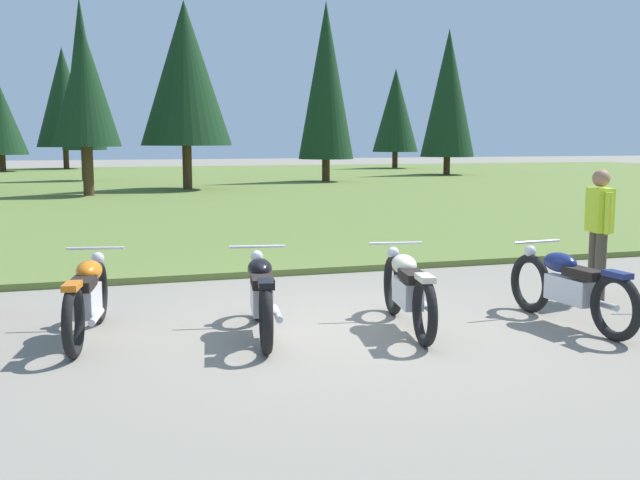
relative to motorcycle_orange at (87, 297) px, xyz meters
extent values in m
plane|color=gray|center=(2.58, -0.39, -0.44)|extent=(140.00, 140.00, 0.00)
cube|color=#5B7033|center=(2.58, 24.86, -0.39)|extent=(80.00, 44.00, 0.10)
cylinder|color=#47331E|center=(10.74, 25.32, 0.13)|extent=(0.36, 0.36, 1.14)
cone|color=#143319|center=(10.74, 25.32, 4.22)|extent=(2.52, 2.52, 7.05)
cylinder|color=#47331E|center=(19.10, 29.69, 0.10)|extent=(0.36, 0.36, 1.08)
cone|color=#143319|center=(19.10, 29.69, 4.06)|extent=(2.92, 2.92, 6.83)
cylinder|color=#47331E|center=(-4.50, 41.47, 0.12)|extent=(0.36, 0.36, 1.11)
cone|color=#143319|center=(-4.50, 41.47, 2.80)|extent=(3.11, 3.11, 4.26)
cylinder|color=#47331E|center=(20.05, 39.13, 0.16)|extent=(0.36, 0.36, 1.19)
cone|color=#143319|center=(20.05, 39.13, 3.48)|extent=(3.02, 3.02, 5.45)
cylinder|color=#47331E|center=(3.93, 21.72, 0.46)|extent=(0.36, 0.36, 1.80)
cone|color=#143319|center=(3.93, 21.72, 4.09)|extent=(3.49, 3.49, 5.46)
cylinder|color=#47331E|center=(-0.92, 44.76, 0.32)|extent=(0.36, 0.36, 1.52)
cone|color=#143319|center=(-0.92, 44.76, 4.28)|extent=(3.60, 3.60, 6.40)
cylinder|color=#47331E|center=(0.20, 29.39, 0.33)|extent=(0.36, 0.36, 1.53)
cone|color=#143319|center=(0.20, 29.39, 4.58)|extent=(2.02, 2.02, 6.97)
cylinder|color=#47331E|center=(0.22, 19.46, 0.45)|extent=(0.36, 0.36, 1.79)
cone|color=#143319|center=(0.22, 19.46, 3.36)|extent=(2.32, 2.32, 4.03)
torus|color=black|center=(0.13, 0.68, -0.09)|extent=(0.23, 0.71, 0.70)
torus|color=black|center=(-0.13, -0.70, -0.09)|extent=(0.23, 0.71, 0.70)
cube|color=silver|center=(0.00, -0.01, -0.04)|extent=(0.32, 0.67, 0.28)
ellipsoid|color=orange|center=(0.03, 0.16, 0.24)|extent=(0.34, 0.52, 0.22)
cube|color=black|center=(-0.05, -0.23, 0.18)|extent=(0.31, 0.51, 0.10)
cube|color=orange|center=(-0.13, -0.70, 0.25)|extent=(0.20, 0.34, 0.06)
cylinder|color=silver|center=(0.11, 0.58, 0.42)|extent=(0.62, 0.15, 0.03)
sphere|color=silver|center=(0.13, 0.70, 0.29)|extent=(0.14, 0.14, 0.14)
cylinder|color=silver|center=(0.08, -0.33, -0.14)|extent=(0.17, 0.55, 0.07)
torus|color=black|center=(1.85, 0.27, -0.09)|extent=(0.21, 0.71, 0.70)
torus|color=black|center=(1.62, -1.11, -0.09)|extent=(0.21, 0.71, 0.70)
cube|color=silver|center=(1.73, -0.42, -0.04)|extent=(0.30, 0.66, 0.28)
ellipsoid|color=black|center=(1.76, -0.24, 0.24)|extent=(0.33, 0.52, 0.22)
cube|color=black|center=(1.70, -0.64, 0.18)|extent=(0.30, 0.51, 0.10)
cube|color=black|center=(1.62, -1.11, 0.25)|extent=(0.19, 0.34, 0.06)
cylinder|color=silver|center=(1.83, 0.17, 0.42)|extent=(0.62, 0.13, 0.03)
sphere|color=silver|center=(1.85, 0.29, 0.29)|extent=(0.14, 0.14, 0.14)
cylinder|color=silver|center=(1.82, -0.74, -0.14)|extent=(0.16, 0.55, 0.07)
torus|color=black|center=(3.43, 0.07, -0.09)|extent=(0.22, 0.71, 0.70)
torus|color=black|center=(3.19, -1.31, -0.09)|extent=(0.22, 0.71, 0.70)
cube|color=silver|center=(3.31, -0.62, -0.04)|extent=(0.31, 0.67, 0.28)
ellipsoid|color=beige|center=(3.34, -0.45, 0.24)|extent=(0.34, 0.52, 0.22)
cube|color=black|center=(3.27, -0.84, 0.18)|extent=(0.30, 0.51, 0.10)
cube|color=beige|center=(3.19, -1.31, 0.25)|extent=(0.19, 0.34, 0.06)
cylinder|color=silver|center=(3.42, -0.03, 0.42)|extent=(0.62, 0.14, 0.03)
sphere|color=silver|center=(3.44, 0.08, 0.29)|extent=(0.14, 0.14, 0.14)
cylinder|color=silver|center=(3.40, -0.94, -0.14)|extent=(0.16, 0.55, 0.07)
torus|color=black|center=(5.03, -0.32, -0.09)|extent=(0.15, 0.71, 0.70)
torus|color=black|center=(5.13, -1.71, -0.09)|extent=(0.15, 0.71, 0.70)
cube|color=silver|center=(5.08, -1.01, -0.04)|extent=(0.24, 0.65, 0.28)
ellipsoid|color=navy|center=(5.07, -0.83, 0.24)|extent=(0.29, 0.50, 0.22)
cube|color=black|center=(5.10, -1.23, 0.18)|extent=(0.25, 0.49, 0.10)
cube|color=navy|center=(5.13, -1.71, 0.25)|extent=(0.16, 0.33, 0.06)
cylinder|color=silver|center=(5.04, -0.42, 0.42)|extent=(0.62, 0.08, 0.03)
sphere|color=silver|center=(5.03, -0.30, 0.29)|extent=(0.14, 0.14, 0.14)
cylinder|color=silver|center=(5.24, -1.30, -0.14)|extent=(0.11, 0.55, 0.07)
cylinder|color=#4C4233|center=(6.25, 0.13, 0.00)|extent=(0.14, 0.14, 0.88)
cylinder|color=#4C4233|center=(6.22, -0.05, 0.00)|extent=(0.14, 0.14, 0.88)
cube|color=#C6E52D|center=(6.23, 0.04, 0.72)|extent=(0.28, 0.40, 0.56)
sphere|color=#9E7051|center=(6.23, 0.04, 1.12)|extent=(0.22, 0.22, 0.22)
cylinder|color=#C6E52D|center=(6.28, 0.26, 0.70)|extent=(0.09, 0.09, 0.52)
cylinder|color=#C6E52D|center=(6.19, -0.19, 0.70)|extent=(0.09, 0.09, 0.52)
camera|label=1|loc=(-0.01, -8.03, 1.62)|focal=42.66mm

